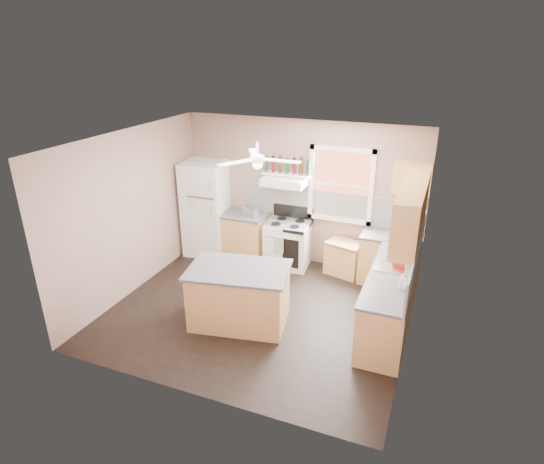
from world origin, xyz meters
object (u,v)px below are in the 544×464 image
at_px(refrigerator, 206,208).
at_px(toaster, 251,211).
at_px(cart, 344,258).
at_px(island, 239,297).
at_px(stove, 288,244).

bearing_deg(refrigerator, toaster, -5.74).
bearing_deg(cart, refrigerator, -164.30).
relative_size(toaster, cart, 0.45).
xyz_separation_m(cart, island, (-1.10, -2.10, 0.12)).
bearing_deg(cart, toaster, -163.78).
relative_size(refrigerator, island, 1.34).
height_order(toaster, island, toaster).
distance_m(toaster, island, 2.24).
height_order(stove, island, same).
bearing_deg(stove, toaster, 176.45).
bearing_deg(refrigerator, stove, -5.45).
bearing_deg(refrigerator, cart, -4.77).
height_order(stove, cart, stove).
distance_m(refrigerator, toaster, 0.97).
distance_m(toaster, cart, 1.93).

